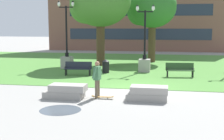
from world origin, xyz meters
name	(u,v)px	position (x,y,z in m)	size (l,w,h in m)	color
ground_plane	(134,89)	(0.00, 0.00, 0.00)	(140.00, 140.00, 0.00)	gray
grass_lawn	(147,65)	(0.00, 10.00, 0.01)	(40.00, 20.00, 0.02)	#4C8438
concrete_block_center	(66,91)	(-2.90, -2.50, 0.31)	(1.93, 0.90, 0.64)	#9E9991
concrete_block_left	(148,93)	(0.84, -2.26, 0.31)	(1.83, 0.90, 0.64)	#9E9991
person_skateboarder	(97,77)	(-1.47, -2.27, 0.97)	(0.29, 1.28, 1.71)	brown
skateboard	(103,97)	(-1.21, -2.35, 0.09)	(1.02, 0.25, 0.14)	olive
puddle	(60,110)	(-2.46, -4.52, 0.00)	(1.65, 1.65, 0.01)	#47515B
park_bench_near_left	(180,69)	(2.47, 4.38, 0.54)	(1.85, 0.72, 0.90)	#284723
park_bench_near_right	(78,68)	(-4.18, 3.85, 0.54)	(1.83, 0.66, 0.90)	#1E232D
lamp_post_left	(145,58)	(0.05, 6.23, 0.99)	(1.32, 0.80, 4.74)	gray
lamp_post_right	(67,55)	(-6.01, 7.07, 1.06)	(1.32, 0.80, 5.16)	gray
tree_near_left	(100,2)	(-3.86, 9.17, 5.20)	(5.18, 4.94, 7.37)	#4C3823
tree_far_right	(152,9)	(0.17, 12.44, 4.79)	(4.42, 4.21, 6.65)	#4C3823
trash_bin	(106,66)	(-2.57, 5.20, 0.50)	(0.49, 0.49, 0.96)	black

